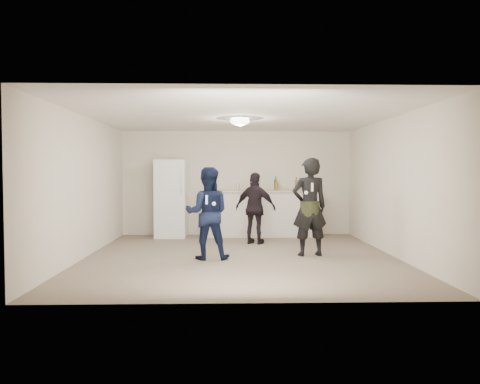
{
  "coord_description": "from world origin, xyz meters",
  "views": [
    {
      "loc": [
        -0.24,
        -8.31,
        1.5
      ],
      "look_at": [
        0.0,
        0.2,
        1.15
      ],
      "focal_mm": 35.0,
      "sensor_mm": 36.0,
      "label": 1
    }
  ],
  "objects_px": {
    "shaker": "(238,186)",
    "counter": "(261,214)",
    "fridge": "(171,199)",
    "man": "(207,213)",
    "spectator": "(255,208)",
    "woman": "(310,207)"
  },
  "relations": [
    {
      "from": "fridge",
      "to": "spectator",
      "type": "relative_size",
      "value": 1.19
    },
    {
      "from": "counter",
      "to": "spectator",
      "type": "height_order",
      "value": "spectator"
    },
    {
      "from": "spectator",
      "to": "man",
      "type": "bearing_deg",
      "value": 84.64
    },
    {
      "from": "shaker",
      "to": "spectator",
      "type": "height_order",
      "value": "spectator"
    },
    {
      "from": "shaker",
      "to": "man",
      "type": "height_order",
      "value": "man"
    },
    {
      "from": "counter",
      "to": "shaker",
      "type": "bearing_deg",
      "value": 166.34
    },
    {
      "from": "spectator",
      "to": "fridge",
      "type": "bearing_deg",
      "value": -6.77
    },
    {
      "from": "woman",
      "to": "shaker",
      "type": "bearing_deg",
      "value": -75.41
    },
    {
      "from": "counter",
      "to": "spectator",
      "type": "relative_size",
      "value": 1.72
    },
    {
      "from": "counter",
      "to": "man",
      "type": "height_order",
      "value": "man"
    },
    {
      "from": "woman",
      "to": "spectator",
      "type": "bearing_deg",
      "value": -67.73
    },
    {
      "from": "shaker",
      "to": "man",
      "type": "xyz_separation_m",
      "value": [
        -0.6,
        -3.02,
        -0.38
      ]
    },
    {
      "from": "fridge",
      "to": "shaker",
      "type": "xyz_separation_m",
      "value": [
        1.57,
        0.2,
        0.28
      ]
    },
    {
      "from": "counter",
      "to": "woman",
      "type": "distance_m",
      "value": 2.72
    },
    {
      "from": "shaker",
      "to": "counter",
      "type": "bearing_deg",
      "value": -13.66
    },
    {
      "from": "counter",
      "to": "woman",
      "type": "height_order",
      "value": "woman"
    },
    {
      "from": "man",
      "to": "spectator",
      "type": "height_order",
      "value": "man"
    },
    {
      "from": "shaker",
      "to": "man",
      "type": "relative_size",
      "value": 0.11
    },
    {
      "from": "fridge",
      "to": "shaker",
      "type": "bearing_deg",
      "value": 7.45
    },
    {
      "from": "counter",
      "to": "spectator",
      "type": "bearing_deg",
      "value": -100.28
    },
    {
      "from": "spectator",
      "to": "woman",
      "type": "bearing_deg",
      "value": 145.21
    },
    {
      "from": "counter",
      "to": "spectator",
      "type": "xyz_separation_m",
      "value": [
        -0.21,
        -1.18,
        0.23
      ]
    }
  ]
}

